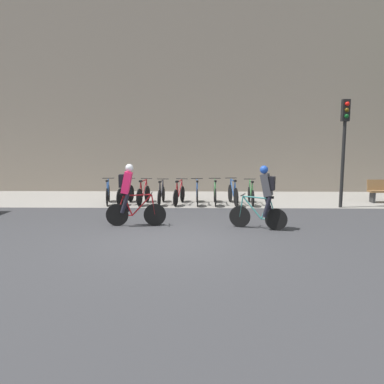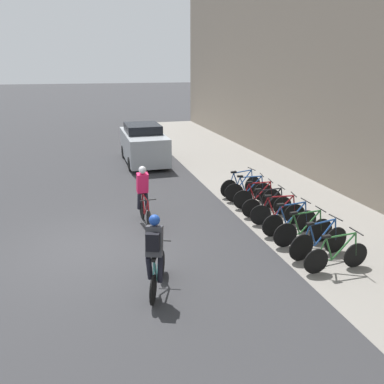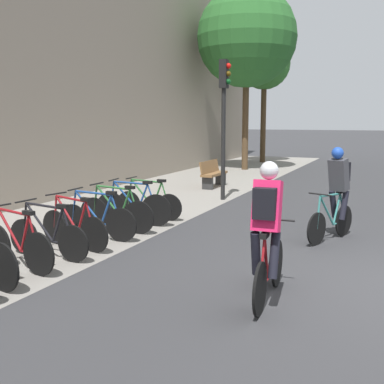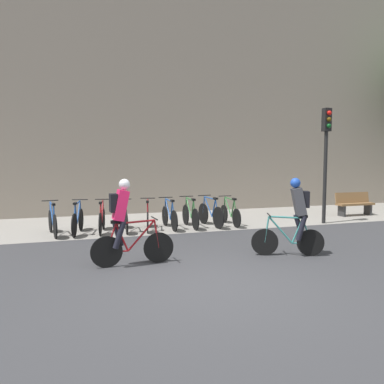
{
  "view_description": "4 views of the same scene",
  "coord_description": "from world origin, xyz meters",
  "px_view_note": "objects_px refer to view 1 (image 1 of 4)",
  "views": [
    {
      "loc": [
        0.69,
        -8.74,
        2.38
      ],
      "look_at": [
        0.51,
        3.0,
        0.79
      ],
      "focal_mm": 35.0,
      "sensor_mm": 36.0,
      "label": 1
    },
    {
      "loc": [
        9.09,
        0.12,
        4.46
      ],
      "look_at": [
        0.45,
        2.62,
        1.43
      ],
      "focal_mm": 35.0,
      "sensor_mm": 36.0,
      "label": 2
    },
    {
      "loc": [
        -6.74,
        0.23,
        2.24
      ],
      "look_at": [
        2.11,
        4.05,
        0.78
      ],
      "focal_mm": 45.0,
      "sensor_mm": 36.0,
      "label": 3
    },
    {
      "loc": [
        -2.21,
        -5.81,
        2.12
      ],
      "look_at": [
        0.68,
        3.14,
        1.33
      ],
      "focal_mm": 35.0,
      "sensor_mm": 36.0,
      "label": 4
    }
  ],
  "objects_px": {
    "parked_bike_3": "(161,194)",
    "parked_bike_5": "(197,194)",
    "parked_bike_6": "(215,194)",
    "traffic_light_pole": "(344,134)",
    "cyclist_pink": "(129,193)",
    "parked_bike_8": "(251,194)",
    "parked_bike_0": "(108,194)",
    "cyclist_grey": "(265,195)",
    "parked_bike_4": "(179,194)",
    "parked_bike_1": "(126,194)",
    "parked_bike_7": "(233,194)",
    "parked_bike_2": "(143,194)"
  },
  "relations": [
    {
      "from": "traffic_light_pole",
      "to": "cyclist_pink",
      "type": "bearing_deg",
      "value": -156.48
    },
    {
      "from": "parked_bike_0",
      "to": "parked_bike_2",
      "type": "height_order",
      "value": "parked_bike_0"
    },
    {
      "from": "parked_bike_2",
      "to": "parked_bike_3",
      "type": "distance_m",
      "value": 0.69
    },
    {
      "from": "traffic_light_pole",
      "to": "parked_bike_8",
      "type": "bearing_deg",
      "value": 168.21
    },
    {
      "from": "parked_bike_3",
      "to": "parked_bike_8",
      "type": "xyz_separation_m",
      "value": [
        3.42,
        0.0,
        0.0
      ]
    },
    {
      "from": "parked_bike_3",
      "to": "traffic_light_pole",
      "type": "bearing_deg",
      "value": -5.73
    },
    {
      "from": "parked_bike_5",
      "to": "parked_bike_8",
      "type": "distance_m",
      "value": 2.05
    },
    {
      "from": "parked_bike_4",
      "to": "parked_bike_6",
      "type": "relative_size",
      "value": 0.95
    },
    {
      "from": "parked_bike_4",
      "to": "traffic_light_pole",
      "type": "xyz_separation_m",
      "value": [
        5.9,
        -0.66,
        2.27
      ]
    },
    {
      "from": "parked_bike_8",
      "to": "traffic_light_pole",
      "type": "height_order",
      "value": "traffic_light_pole"
    },
    {
      "from": "cyclist_grey",
      "to": "parked_bike_7",
      "type": "bearing_deg",
      "value": 96.37
    },
    {
      "from": "parked_bike_7",
      "to": "cyclist_grey",
      "type": "bearing_deg",
      "value": -83.63
    },
    {
      "from": "parked_bike_3",
      "to": "parked_bike_8",
      "type": "relative_size",
      "value": 1.0
    },
    {
      "from": "parked_bike_5",
      "to": "parked_bike_6",
      "type": "height_order",
      "value": "parked_bike_6"
    },
    {
      "from": "cyclist_grey",
      "to": "parked_bike_7",
      "type": "relative_size",
      "value": 1.01
    },
    {
      "from": "parked_bike_2",
      "to": "parked_bike_0",
      "type": "bearing_deg",
      "value": -179.98
    },
    {
      "from": "parked_bike_0",
      "to": "parked_bike_1",
      "type": "bearing_deg",
      "value": 0.02
    },
    {
      "from": "cyclist_grey",
      "to": "parked_bike_6",
      "type": "distance_m",
      "value": 4.31
    },
    {
      "from": "parked_bike_8",
      "to": "cyclist_grey",
      "type": "bearing_deg",
      "value": -93.12
    },
    {
      "from": "parked_bike_1",
      "to": "parked_bike_7",
      "type": "distance_m",
      "value": 4.11
    },
    {
      "from": "parked_bike_1",
      "to": "parked_bike_4",
      "type": "distance_m",
      "value": 2.05
    },
    {
      "from": "cyclist_pink",
      "to": "traffic_light_pole",
      "type": "distance_m",
      "value": 7.95
    },
    {
      "from": "cyclist_pink",
      "to": "parked_bike_7",
      "type": "xyz_separation_m",
      "value": [
        3.27,
        3.76,
        -0.54
      ]
    },
    {
      "from": "parked_bike_6",
      "to": "parked_bike_7",
      "type": "distance_m",
      "value": 0.68
    },
    {
      "from": "cyclist_pink",
      "to": "parked_bike_4",
      "type": "height_order",
      "value": "cyclist_pink"
    },
    {
      "from": "parked_bike_2",
      "to": "cyclist_pink",
      "type": "bearing_deg",
      "value": -87.68
    },
    {
      "from": "parked_bike_1",
      "to": "parked_bike_6",
      "type": "relative_size",
      "value": 0.96
    },
    {
      "from": "parked_bike_7",
      "to": "parked_bike_8",
      "type": "height_order",
      "value": "parked_bike_7"
    },
    {
      "from": "parked_bike_4",
      "to": "cyclist_pink",
      "type": "bearing_deg",
      "value": -107.93
    },
    {
      "from": "parked_bike_4",
      "to": "parked_bike_5",
      "type": "xyz_separation_m",
      "value": [
        0.69,
        -0.0,
        0.01
      ]
    },
    {
      "from": "cyclist_pink",
      "to": "parked_bike_5",
      "type": "relative_size",
      "value": 1.03
    },
    {
      "from": "cyclist_grey",
      "to": "parked_bike_3",
      "type": "height_order",
      "value": "cyclist_grey"
    },
    {
      "from": "parked_bike_3",
      "to": "parked_bike_5",
      "type": "relative_size",
      "value": 0.97
    },
    {
      "from": "cyclist_pink",
      "to": "traffic_light_pole",
      "type": "bearing_deg",
      "value": 23.52
    },
    {
      "from": "traffic_light_pole",
      "to": "parked_bike_2",
      "type": "bearing_deg",
      "value": 174.8
    },
    {
      "from": "cyclist_grey",
      "to": "parked_bike_0",
      "type": "relative_size",
      "value": 1.05
    },
    {
      "from": "parked_bike_3",
      "to": "parked_bike_8",
      "type": "distance_m",
      "value": 3.42
    },
    {
      "from": "parked_bike_0",
      "to": "parked_bike_3",
      "type": "xyz_separation_m",
      "value": [
        2.05,
        -0.0,
        -0.02
      ]
    },
    {
      "from": "parked_bike_2",
      "to": "parked_bike_7",
      "type": "bearing_deg",
      "value": -0.01
    },
    {
      "from": "parked_bike_5",
      "to": "parked_bike_3",
      "type": "bearing_deg",
      "value": -179.98
    },
    {
      "from": "cyclist_pink",
      "to": "traffic_light_pole",
      "type": "xyz_separation_m",
      "value": [
        7.12,
        3.1,
        1.71
      ]
    },
    {
      "from": "parked_bike_5",
      "to": "parked_bike_4",
      "type": "bearing_deg",
      "value": 179.97
    },
    {
      "from": "cyclist_pink",
      "to": "parked_bike_7",
      "type": "relative_size",
      "value": 1.02
    },
    {
      "from": "cyclist_grey",
      "to": "parked_bike_4",
      "type": "height_order",
      "value": "cyclist_grey"
    },
    {
      "from": "parked_bike_3",
      "to": "parked_bike_4",
      "type": "xyz_separation_m",
      "value": [
        0.68,
        0.0,
        0.01
      ]
    },
    {
      "from": "parked_bike_1",
      "to": "parked_bike_2",
      "type": "distance_m",
      "value": 0.68
    },
    {
      "from": "parked_bike_2",
      "to": "parked_bike_3",
      "type": "height_order",
      "value": "parked_bike_2"
    },
    {
      "from": "parked_bike_0",
      "to": "traffic_light_pole",
      "type": "relative_size",
      "value": 0.43
    },
    {
      "from": "parked_bike_4",
      "to": "parked_bike_7",
      "type": "xyz_separation_m",
      "value": [
        2.05,
        0.0,
        0.02
      ]
    },
    {
      "from": "cyclist_grey",
      "to": "traffic_light_pole",
      "type": "relative_size",
      "value": 0.45
    }
  ]
}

